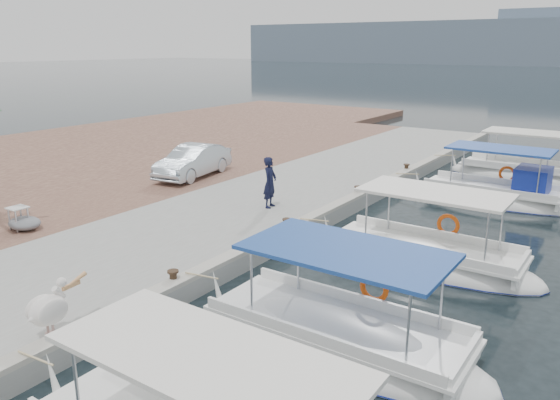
% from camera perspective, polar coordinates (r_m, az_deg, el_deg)
% --- Properties ---
extents(ground, '(400.00, 400.00, 0.00)m').
position_cam_1_polar(ground, '(16.17, -1.23, -6.31)').
color(ground, black).
rests_on(ground, ground).
extents(concrete_quay, '(6.00, 40.00, 0.50)m').
position_cam_1_polar(concrete_quay, '(21.60, -0.00, 0.14)').
color(concrete_quay, gray).
rests_on(concrete_quay, ground).
extents(quay_curb, '(0.44, 40.00, 0.12)m').
position_cam_1_polar(quay_curb, '(20.14, 6.54, -0.22)').
color(quay_curb, '#A7A294').
rests_on(quay_curb, concrete_quay).
extents(cobblestone_strip, '(4.00, 40.00, 0.50)m').
position_cam_1_polar(cobblestone_strip, '(24.67, -9.64, 1.91)').
color(cobblestone_strip, brown).
rests_on(cobblestone_strip, ground).
extents(land_backing, '(16.00, 60.00, 0.48)m').
position_cam_1_polar(land_backing, '(32.30, -22.61, 4.18)').
color(land_backing, brown).
rests_on(land_backing, ground).
extents(fishing_caique_b, '(6.77, 2.43, 2.83)m').
position_cam_1_polar(fishing_caique_b, '(11.84, 5.90, -14.54)').
color(fishing_caique_b, white).
rests_on(fishing_caique_b, ground).
extents(fishing_caique_c, '(6.67, 2.20, 2.83)m').
position_cam_1_polar(fishing_caique_c, '(16.30, 14.83, -6.20)').
color(fishing_caique_c, white).
rests_on(fishing_caique_c, ground).
extents(fishing_caique_d, '(6.47, 2.21, 2.83)m').
position_cam_1_polar(fishing_caique_d, '(23.57, 21.45, 0.23)').
color(fishing_caique_d, white).
rests_on(fishing_caique_d, ground).
extents(fishing_caique_e, '(6.96, 2.32, 2.83)m').
position_cam_1_polar(fishing_caique_e, '(28.41, 24.11, 2.31)').
color(fishing_caique_e, white).
rests_on(fishing_caique_e, ground).
extents(mooring_bollards, '(0.28, 20.28, 0.33)m').
position_cam_1_polar(mooring_bollards, '(17.27, 0.71, -2.38)').
color(mooring_bollards, black).
rests_on(mooring_bollards, concrete_quay).
extents(pelican, '(0.54, 1.41, 1.09)m').
position_cam_1_polar(pelican, '(11.96, -22.95, -10.39)').
color(pelican, tan).
rests_on(pelican, concrete_quay).
extents(fisherman, '(0.57, 0.74, 1.83)m').
position_cam_1_polar(fisherman, '(19.37, -1.06, 1.86)').
color(fisherman, black).
rests_on(fisherman, concrete_quay).
extents(parked_car, '(2.09, 4.39, 1.39)m').
position_cam_1_polar(parked_car, '(24.36, -9.08, 4.04)').
color(parked_car, silver).
rests_on(parked_car, cobblestone_strip).
extents(tarp_bundle, '(1.10, 0.90, 0.40)m').
position_cam_1_polar(tarp_bundle, '(19.00, -25.13, -2.21)').
color(tarp_bundle, slate).
rests_on(tarp_bundle, cobblestone_strip).
extents(folding_table, '(0.55, 0.55, 0.73)m').
position_cam_1_polar(folding_table, '(18.96, -25.69, -1.28)').
color(folding_table, silver).
rests_on(folding_table, cobblestone_strip).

